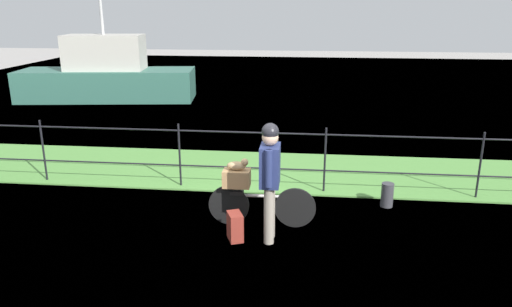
% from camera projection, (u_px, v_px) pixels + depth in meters
% --- Properties ---
extents(ground_plane, '(60.00, 60.00, 0.00)m').
position_uv_depth(ground_plane, '(235.00, 238.00, 6.84)').
color(ground_plane, '#9E9993').
extents(grass_strip, '(27.00, 2.40, 0.03)m').
position_uv_depth(grass_strip, '(257.00, 170.00, 9.60)').
color(grass_strip, '#569342').
rests_on(grass_strip, ground).
extents(harbor_water, '(30.00, 30.00, 0.00)m').
position_uv_depth(harbor_water, '(281.00, 100.00, 16.78)').
color(harbor_water, '#426684').
rests_on(harbor_water, ground).
extents(iron_fence, '(18.04, 0.04, 1.17)m').
position_uv_depth(iron_fence, '(251.00, 153.00, 8.45)').
color(iron_fence, black).
rests_on(iron_fence, ground).
extents(bicycle_main, '(1.59, 0.16, 0.61)m').
position_uv_depth(bicycle_main, '(260.00, 205.00, 7.15)').
color(bicycle_main, black).
rests_on(bicycle_main, ground).
extents(wooden_crate, '(0.40, 0.26, 0.25)m').
position_uv_depth(wooden_crate, '(237.00, 178.00, 7.07)').
color(wooden_crate, '#A87F51').
rests_on(wooden_crate, bicycle_main).
extents(terrier_dog, '(0.32, 0.14, 0.18)m').
position_uv_depth(terrier_dog, '(238.00, 165.00, 7.00)').
color(terrier_dog, tan).
rests_on(terrier_dog, wooden_crate).
extents(cyclist_person, '(0.26, 0.54, 1.68)m').
position_uv_depth(cyclist_person, '(270.00, 172.00, 6.51)').
color(cyclist_person, gray).
rests_on(cyclist_person, ground).
extents(backpack_on_paving, '(0.27, 0.33, 0.40)m').
position_uv_depth(backpack_on_paving, '(235.00, 227.00, 6.74)').
color(backpack_on_paving, maroon).
rests_on(backpack_on_paving, ground).
extents(mooring_bollard, '(0.20, 0.20, 0.40)m').
position_uv_depth(mooring_bollard, '(387.00, 195.00, 7.87)').
color(mooring_bollard, '#38383D').
rests_on(mooring_bollard, ground).
extents(moored_boat_near, '(6.11, 2.59, 3.82)m').
position_uv_depth(moored_boat_near, '(107.00, 76.00, 16.72)').
color(moored_boat_near, '#336656').
rests_on(moored_boat_near, ground).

